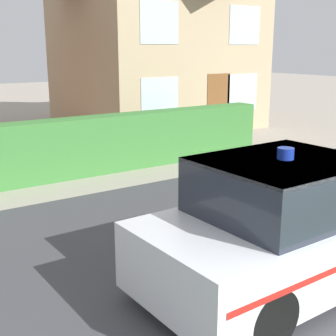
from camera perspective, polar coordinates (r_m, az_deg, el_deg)
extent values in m
cube|color=#424247|center=(7.02, -0.21, -10.47)|extent=(28.00, 6.62, 0.01)
cube|color=#3D7F38|center=(11.28, -10.30, 2.58)|extent=(10.47, 0.62, 1.38)
cylinder|color=black|center=(7.74, 16.38, -5.93)|extent=(0.67, 0.21, 0.66)
cylinder|color=black|center=(5.01, 12.29, -17.47)|extent=(0.67, 0.21, 0.66)
cylinder|color=black|center=(6.06, 0.73, -11.15)|extent=(0.67, 0.21, 0.66)
cube|color=silver|center=(6.24, 14.96, -8.34)|extent=(4.18, 1.91, 0.81)
cube|color=#232833|center=(5.82, 13.90, -2.18)|extent=(1.98, 1.68, 0.67)
cube|color=silver|center=(5.74, 14.09, 0.86)|extent=(1.98, 1.68, 0.04)
cube|color=red|center=(6.79, 9.06, -5.58)|extent=(3.94, 0.09, 0.07)
cylinder|color=#1933A5|center=(5.72, 14.14, 1.73)|extent=(0.20, 0.20, 0.14)
cube|color=tan|center=(18.51, -1.56, 13.06)|extent=(6.45, 6.03, 5.03)
cube|color=brown|center=(16.58, 6.15, 7.74)|extent=(1.00, 0.02, 2.10)
cube|color=silver|center=(15.08, -1.00, 8.53)|extent=(1.40, 0.02, 1.30)
cube|color=silver|center=(17.28, 9.03, 9.11)|extent=(1.40, 0.02, 1.30)
cube|color=silver|center=(15.02, -1.04, 17.34)|extent=(1.40, 0.02, 1.30)
cube|color=silver|center=(17.22, 9.34, 16.79)|extent=(1.40, 0.02, 1.30)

